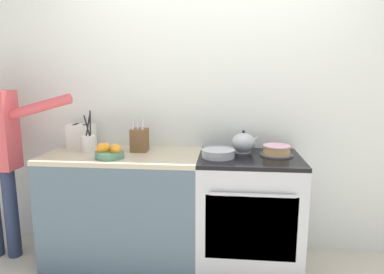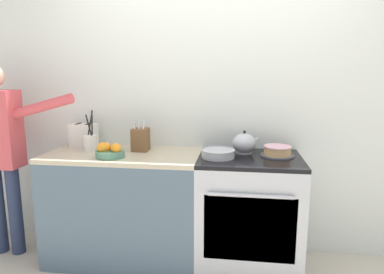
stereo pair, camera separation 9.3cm
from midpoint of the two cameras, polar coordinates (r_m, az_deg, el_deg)
name	(u,v)px [view 2 (the right image)]	position (r m, az deg, el deg)	size (l,w,h in m)	color
wall_back	(214,102)	(2.92, 4.55, 5.90)	(8.00, 0.04, 2.60)	silver
counter_cabinet	(125,206)	(2.93, -10.17, -11.30)	(1.23, 0.62, 0.91)	#4C6070
stove_range	(248,213)	(2.80, 10.33, -12.36)	(0.78, 0.65, 0.91)	#B7BABF
layer_cake	(277,151)	(2.73, 14.98, -2.32)	(0.26, 0.26, 0.08)	#4C4C51
tea_kettle	(244,143)	(2.78, 9.68, -1.03)	(0.23, 0.19, 0.18)	#B7BABF
mixing_bowl	(218,153)	(2.60, 5.37, -2.73)	(0.26, 0.26, 0.06)	#B7BABF
knife_block	(141,139)	(2.83, -7.65, -0.40)	(0.13, 0.14, 0.27)	brown
utensil_crock	(90,142)	(2.90, -15.71, -0.82)	(0.11, 0.11, 0.34)	silver
fruit_bowl	(109,152)	(2.66, -12.66, -2.38)	(0.22, 0.22, 0.12)	#4C7F66
toaster	(84,135)	(3.09, -16.75, 0.27)	(0.24, 0.12, 0.20)	silver
person_baker	(1,144)	(3.21, -28.56, -1.11)	(0.92, 0.20, 1.61)	#283351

